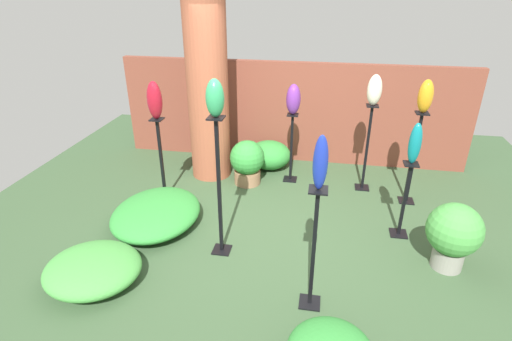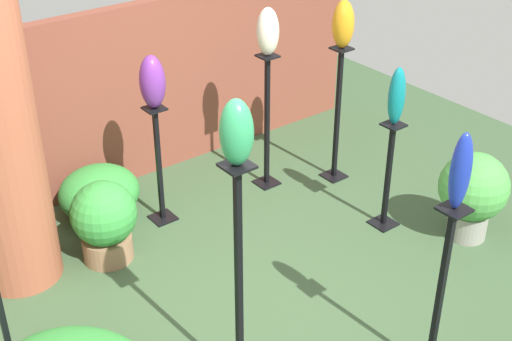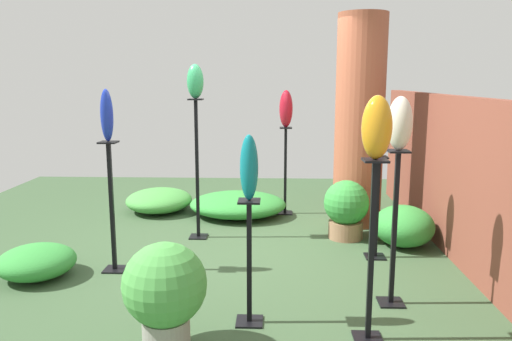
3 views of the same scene
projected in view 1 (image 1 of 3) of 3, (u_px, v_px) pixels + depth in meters
name	position (u px, v px, depth m)	size (l,w,h in m)	color
ground_plane	(271.00, 231.00, 4.88)	(8.00, 8.00, 0.00)	#385133
brick_wall_back	(291.00, 112.00, 6.50)	(5.60, 0.12, 1.63)	brown
brick_pillar	(208.00, 94.00, 5.77)	(0.60, 0.60, 2.57)	#9E5138
pedestal_ivory	(366.00, 152.00, 5.64)	(0.20, 0.20, 1.26)	black
pedestal_violet	(291.00, 151.00, 5.92)	(0.20, 0.20, 1.05)	black
pedestal_cobalt	(313.00, 255.00, 3.56)	(0.20, 0.20, 1.24)	black
pedestal_amber	(413.00, 163.00, 5.28)	(0.20, 0.20, 1.28)	black
pedestal_ruby	(162.00, 164.00, 5.38)	(0.20, 0.20, 1.17)	black
pedestal_teal	(404.00, 204.00, 4.64)	(0.20, 0.20, 0.94)	black
pedestal_jade	(219.00, 194.00, 4.22)	(0.20, 0.20, 1.58)	black
art_vase_ivory	(375.00, 90.00, 5.25)	(0.19, 0.19, 0.41)	beige
art_vase_violet	(293.00, 99.00, 5.58)	(0.20, 0.21, 0.43)	#6B2D8C
art_vase_cobalt	(320.00, 163.00, 3.16)	(0.12, 0.11, 0.47)	#192D9E
art_vase_amber	(426.00, 96.00, 4.89)	(0.18, 0.20, 0.42)	orange
art_vase_ruby	(155.00, 100.00, 4.99)	(0.19, 0.18, 0.48)	maroon
art_vase_teal	(415.00, 144.00, 4.32)	(0.13, 0.13, 0.47)	#0F727A
art_vase_jade	(215.00, 98.00, 3.77)	(0.18, 0.18, 0.37)	#2D9356
potted_plant_near_pillar	(454.00, 233.00, 4.10)	(0.56, 0.56, 0.75)	gray
potted_plant_mid_left	(247.00, 161.00, 5.88)	(0.51, 0.51, 0.67)	#936B4C
foliage_bed_east	(93.00, 269.00, 4.02)	(0.98, 0.90, 0.30)	#479942
foliage_bed_west	(156.00, 213.00, 4.96)	(1.06, 1.28, 0.31)	#338C38
foliage_bed_center	(269.00, 155.00, 6.43)	(0.69, 0.65, 0.44)	#338C38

